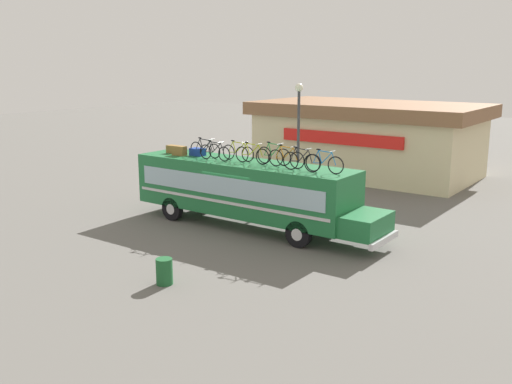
{
  "coord_description": "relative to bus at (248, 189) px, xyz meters",
  "views": [
    {
      "loc": [
        14.86,
        -19.47,
        7.03
      ],
      "look_at": [
        0.7,
        0.0,
        1.63
      ],
      "focal_mm": 40.92,
      "sensor_mm": 36.0,
      "label": 1
    }
  ],
  "objects": [
    {
      "name": "luggage_bag_1",
      "position": [
        -4.38,
        0.01,
        1.34
      ],
      "size": [
        0.48,
        0.37,
        0.36
      ],
      "primitive_type": "cube",
      "color": "olive",
      "rests_on": "bus"
    },
    {
      "name": "ground_plane",
      "position": [
        -0.25,
        0.0,
        -1.69
      ],
      "size": [
        120.0,
        120.0,
        0.0
      ],
      "primitive_type": "plane",
      "color": "#605E59"
    },
    {
      "name": "luggage_bag_2",
      "position": [
        -3.61,
        -0.33,
        1.38
      ],
      "size": [
        0.66,
        0.33,
        0.43
      ],
      "primitive_type": "cube",
      "color": "olive",
      "rests_on": "bus"
    },
    {
      "name": "rooftop_bicycle_1",
      "position": [
        -2.32,
        -0.04,
        1.53
      ],
      "size": [
        1.73,
        0.44,
        0.87
      ],
      "color": "black",
      "rests_on": "bus"
    },
    {
      "name": "street_lamp",
      "position": [
        -0.65,
        5.1,
        2.19
      ],
      "size": [
        0.4,
        0.4,
        5.98
      ],
      "color": "#38383D",
      "rests_on": "ground"
    },
    {
      "name": "rooftop_bicycle_4",
      "position": [
        0.33,
        -0.11,
        1.54
      ],
      "size": [
        1.74,
        0.44,
        0.9
      ],
      "color": "black",
      "rests_on": "bus"
    },
    {
      "name": "rooftop_bicycle_6",
      "position": [
        2.02,
        -0.09,
        1.55
      ],
      "size": [
        1.71,
        0.44,
        0.92
      ],
      "color": "black",
      "rests_on": "bus"
    },
    {
      "name": "rooftop_bicycle_3",
      "position": [
        -0.59,
        0.11,
        1.53
      ],
      "size": [
        1.69,
        0.44,
        0.87
      ],
      "color": "black",
      "rests_on": "bus"
    },
    {
      "name": "luggage_bag_3",
      "position": [
        -2.92,
        0.13,
        1.33
      ],
      "size": [
        0.65,
        0.45,
        0.33
      ],
      "primitive_type": "cube",
      "color": "#193899",
      "rests_on": "bus"
    },
    {
      "name": "trash_bin",
      "position": [
        1.8,
        -6.87,
        -1.26
      ],
      "size": [
        0.54,
        0.54,
        0.86
      ],
      "primitive_type": "cylinder",
      "color": "#1E592D",
      "rests_on": "ground"
    },
    {
      "name": "rooftop_bicycle_2",
      "position": [
        -1.45,
        -0.41,
        1.52
      ],
      "size": [
        1.69,
        0.44,
        0.86
      ],
      "color": "black",
      "rests_on": "bus"
    },
    {
      "name": "roadside_building",
      "position": [
        -1.16,
        14.2,
        0.62
      ],
      "size": [
        13.87,
        7.8,
        4.52
      ],
      "color": "beige",
      "rests_on": "ground"
    },
    {
      "name": "rooftop_bicycle_5",
      "position": [
        1.22,
        0.19,
        1.55
      ],
      "size": [
        1.67,
        0.44,
        0.94
      ],
      "color": "black",
      "rests_on": "bus"
    },
    {
      "name": "rooftop_bicycle_7",
      "position": [
        2.9,
        -0.38,
        1.56
      ],
      "size": [
        1.7,
        0.44,
        0.95
      ],
      "color": "black",
      "rests_on": "bus"
    },
    {
      "name": "rooftop_bicycle_8",
      "position": [
        3.81,
        -0.18,
        1.54
      ],
      "size": [
        1.67,
        0.44,
        0.91
      ],
      "color": "black",
      "rests_on": "bus"
    },
    {
      "name": "bus",
      "position": [
        0.0,
        0.0,
        0.0
      ],
      "size": [
        11.79,
        2.48,
        2.86
      ],
      "color": "#1E6B38",
      "rests_on": "ground"
    }
  ]
}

